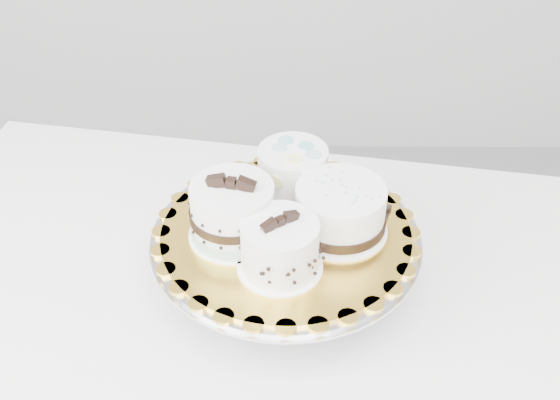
{
  "coord_description": "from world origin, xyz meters",
  "views": [
    {
      "loc": [
        0.13,
        -0.46,
        1.48
      ],
      "look_at": [
        0.12,
        0.26,
        0.91
      ],
      "focal_mm": 45.0,
      "sensor_mm": 36.0,
      "label": 1
    }
  ],
  "objects_px": {
    "cake_dots": "(293,171)",
    "cake_swirl": "(280,248)",
    "cake_stand": "(286,251)",
    "cake_ribbon": "(341,211)",
    "cake_board": "(286,232)",
    "cake_banded": "(233,214)",
    "table": "(256,338)"
  },
  "relations": [
    {
      "from": "cake_dots",
      "to": "cake_swirl",
      "type": "bearing_deg",
      "value": -76.08
    },
    {
      "from": "cake_stand",
      "to": "cake_ribbon",
      "type": "relative_size",
      "value": 2.41
    },
    {
      "from": "cake_stand",
      "to": "cake_ribbon",
      "type": "distance_m",
      "value": 0.1
    },
    {
      "from": "cake_board",
      "to": "cake_dots",
      "type": "bearing_deg",
      "value": 83.81
    },
    {
      "from": "cake_swirl",
      "to": "cake_dots",
      "type": "height_order",
      "value": "cake_swirl"
    },
    {
      "from": "cake_board",
      "to": "cake_swirl",
      "type": "bearing_deg",
      "value": -96.17
    },
    {
      "from": "cake_swirl",
      "to": "cake_ribbon",
      "type": "bearing_deg",
      "value": 8.54
    },
    {
      "from": "cake_board",
      "to": "cake_banded",
      "type": "xyz_separation_m",
      "value": [
        -0.07,
        -0.01,
        0.04
      ]
    },
    {
      "from": "cake_banded",
      "to": "cake_dots",
      "type": "relative_size",
      "value": 1.02
    },
    {
      "from": "cake_dots",
      "to": "cake_stand",
      "type": "bearing_deg",
      "value": -76.09
    },
    {
      "from": "cake_swirl",
      "to": "cake_banded",
      "type": "bearing_deg",
      "value": 100.05
    },
    {
      "from": "cake_stand",
      "to": "cake_swirl",
      "type": "relative_size",
      "value": 2.72
    },
    {
      "from": "cake_banded",
      "to": "cake_ribbon",
      "type": "distance_m",
      "value": 0.14
    },
    {
      "from": "cake_board",
      "to": "cake_swirl",
      "type": "height_order",
      "value": "cake_swirl"
    },
    {
      "from": "table",
      "to": "cake_board",
      "type": "bearing_deg",
      "value": 40.24
    },
    {
      "from": "cake_board",
      "to": "cake_banded",
      "type": "relative_size",
      "value": 2.61
    },
    {
      "from": "cake_swirl",
      "to": "cake_dots",
      "type": "bearing_deg",
      "value": 49.4
    },
    {
      "from": "cake_banded",
      "to": "cake_stand",
      "type": "bearing_deg",
      "value": 18.13
    },
    {
      "from": "cake_stand",
      "to": "cake_banded",
      "type": "xyz_separation_m",
      "value": [
        -0.07,
        -0.01,
        0.07
      ]
    },
    {
      "from": "cake_swirl",
      "to": "cake_ribbon",
      "type": "distance_m",
      "value": 0.11
    },
    {
      "from": "cake_swirl",
      "to": "cake_banded",
      "type": "xyz_separation_m",
      "value": [
        -0.06,
        0.06,
        0.0
      ]
    },
    {
      "from": "cake_board",
      "to": "cake_banded",
      "type": "height_order",
      "value": "cake_banded"
    },
    {
      "from": "cake_ribbon",
      "to": "cake_swirl",
      "type": "bearing_deg",
      "value": -117.45
    },
    {
      "from": "cake_board",
      "to": "cake_ribbon",
      "type": "relative_size",
      "value": 2.21
    },
    {
      "from": "cake_stand",
      "to": "cake_banded",
      "type": "height_order",
      "value": "cake_banded"
    },
    {
      "from": "cake_ribbon",
      "to": "table",
      "type": "bearing_deg",
      "value": -146.13
    },
    {
      "from": "table",
      "to": "cake_stand",
      "type": "bearing_deg",
      "value": 40.24
    },
    {
      "from": "cake_dots",
      "to": "table",
      "type": "bearing_deg",
      "value": -95.21
    },
    {
      "from": "cake_ribbon",
      "to": "cake_banded",
      "type": "bearing_deg",
      "value": -155.72
    },
    {
      "from": "cake_swirl",
      "to": "cake_ribbon",
      "type": "height_order",
      "value": "cake_swirl"
    },
    {
      "from": "cake_banded",
      "to": "cake_board",
      "type": "bearing_deg",
      "value": 18.13
    },
    {
      "from": "cake_board",
      "to": "cake_ribbon",
      "type": "height_order",
      "value": "cake_ribbon"
    }
  ]
}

